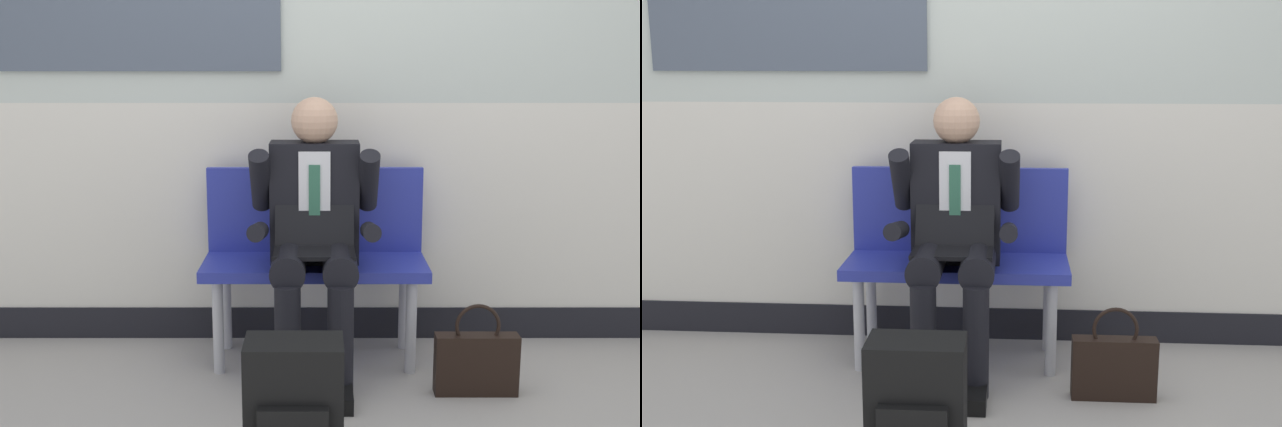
% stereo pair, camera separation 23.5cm
% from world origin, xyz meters
% --- Properties ---
extents(ground_plane, '(18.00, 18.00, 0.00)m').
position_xyz_m(ground_plane, '(0.00, 0.00, 0.00)').
color(ground_plane, '#9E9991').
extents(station_wall, '(6.63, 0.16, 3.14)m').
position_xyz_m(station_wall, '(-0.01, 0.66, 1.56)').
color(station_wall, beige).
rests_on(station_wall, ground).
extents(bench_with_person, '(1.03, 0.42, 0.89)m').
position_xyz_m(bench_with_person, '(-0.08, 0.38, 0.53)').
color(bench_with_person, '#28339E').
rests_on(bench_with_person, ground).
extents(person_seated, '(0.57, 0.70, 1.24)m').
position_xyz_m(person_seated, '(-0.08, 0.19, 0.66)').
color(person_seated, black).
rests_on(person_seated, ground).
extents(backpack, '(0.34, 0.24, 0.47)m').
position_xyz_m(backpack, '(-0.14, -0.67, 0.23)').
color(backpack, black).
rests_on(backpack, ground).
extents(handbag, '(0.35, 0.08, 0.40)m').
position_xyz_m(handbag, '(0.61, -0.06, 0.14)').
color(handbag, black).
rests_on(handbag, ground).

